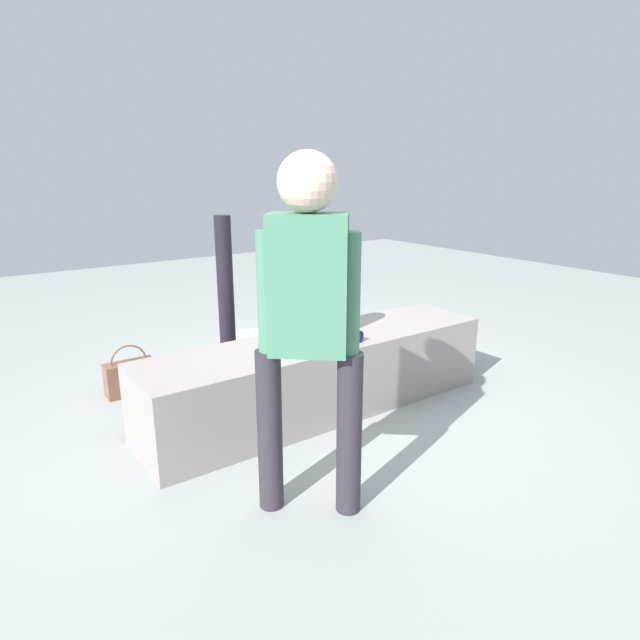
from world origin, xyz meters
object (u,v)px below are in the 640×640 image
object	(u,v)px
adult_standing	(308,308)
handbag_black_leather	(304,346)
child_seated	(329,302)
water_bottle_near_gift	(356,335)
cake_box_white	(256,340)
gift_bag	(339,353)
party_cup_red	(228,351)
handbag_brown_canvas	(130,377)
cake_plate	(292,343)

from	to	relation	value
adult_standing	handbag_black_leather	bearing A→B (deg)	56.87
child_seated	handbag_black_leather	bearing A→B (deg)	66.27
water_bottle_near_gift	cake_box_white	xyz separation A→B (m)	(-0.70, 0.47, -0.03)
adult_standing	water_bottle_near_gift	bearing A→B (deg)	45.66
adult_standing	handbag_black_leather	size ratio (longest dim) A/B	5.04
child_seated	gift_bag	distance (m)	0.84
gift_bag	water_bottle_near_gift	size ratio (longest dim) A/B	1.56
adult_standing	handbag_black_leather	distance (m)	2.10
gift_bag	party_cup_red	world-z (taller)	gift_bag
adult_standing	cake_box_white	size ratio (longest dim) A/B	5.16
water_bottle_near_gift	party_cup_red	world-z (taller)	water_bottle_near_gift
gift_bag	cake_box_white	distance (m)	0.88
party_cup_red	handbag_black_leather	size ratio (longest dim) A/B	0.35
water_bottle_near_gift	handbag_black_leather	size ratio (longest dim) A/B	0.63
adult_standing	handbag_brown_canvas	size ratio (longest dim) A/B	4.46
adult_standing	gift_bag	bearing A→B (deg)	48.09
party_cup_red	handbag_black_leather	world-z (taller)	handbag_black_leather
cake_plate	party_cup_red	bearing A→B (deg)	81.53
child_seated	adult_standing	bearing A→B (deg)	-130.98
gift_bag	party_cup_red	bearing A→B (deg)	126.70
gift_bag	handbag_brown_canvas	bearing A→B (deg)	161.70
cake_box_white	party_cup_red	bearing A→B (deg)	-160.58
adult_standing	party_cup_red	xyz separation A→B (m)	(0.59, 2.01, -0.87)
party_cup_red	handbag_black_leather	distance (m)	0.61
water_bottle_near_gift	cake_box_white	distance (m)	0.85
cake_plate	gift_bag	world-z (taller)	cake_plate
cake_box_white	water_bottle_near_gift	bearing A→B (deg)	-33.97
gift_bag	cake_box_white	xyz separation A→B (m)	(-0.23, 0.85, -0.08)
child_seated	cake_plate	xyz separation A→B (m)	(-0.30, -0.05, -0.19)
party_cup_red	gift_bag	bearing A→B (deg)	-53.30
cake_plate	handbag_black_leather	world-z (taller)	cake_plate
child_seated	cake_plate	distance (m)	0.36
gift_bag	child_seated	bearing A→B (deg)	-133.47
cake_plate	cake_box_white	size ratio (longest dim) A/B	0.76
party_cup_red	cake_plate	bearing A→B (deg)	-98.47
adult_standing	water_bottle_near_gift	xyz separation A→B (m)	(1.61, 1.64, -0.83)
child_seated	cake_plate	world-z (taller)	child_seated
child_seated	adult_standing	size ratio (longest dim) A/B	0.32
adult_standing	handbag_black_leather	xyz separation A→B (m)	(1.06, 1.62, -0.82)
gift_bag	party_cup_red	xyz separation A→B (m)	(-0.55, 0.74, -0.08)
handbag_brown_canvas	gift_bag	bearing A→B (deg)	-18.30
cake_plate	handbag_brown_canvas	distance (m)	1.23
water_bottle_near_gift	handbag_black_leather	bearing A→B (deg)	-177.83
water_bottle_near_gift	handbag_brown_canvas	size ratio (longest dim) A/B	0.56
adult_standing	handbag_brown_canvas	bearing A→B (deg)	98.72
child_seated	water_bottle_near_gift	size ratio (longest dim) A/B	2.53
party_cup_red	child_seated	bearing A→B (deg)	-84.62
gift_bag	cake_box_white	size ratio (longest dim) A/B	1.01
cake_plate	handbag_brown_canvas	xyz separation A→B (m)	(-0.67, 0.97, -0.37)
child_seated	cake_box_white	distance (m)	1.47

